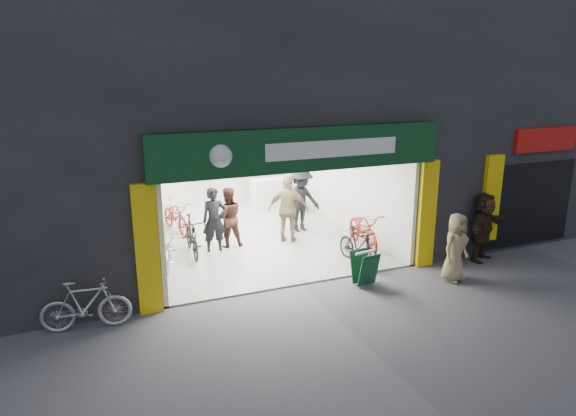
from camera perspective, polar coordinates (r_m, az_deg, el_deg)
ground at (r=11.51m, az=1.44°, el=-8.58°), size 60.00×60.00×0.00m
building at (r=15.51m, az=-3.04°, el=13.97°), size 17.00×10.27×8.00m
bike_left_front at (r=12.77m, az=-13.23°, el=-4.41°), size 0.87×1.77×0.89m
bike_left_midfront at (r=13.34m, az=-10.66°, el=-3.10°), size 0.58×1.73×1.03m
bike_left_midback at (r=15.37m, az=-12.37°, el=-0.95°), size 0.93×1.83×0.92m
bike_left_back at (r=15.54m, az=-12.50°, el=-0.69°), size 0.70×1.66×0.96m
bike_right_front at (r=12.61m, az=7.84°, el=-4.28°), size 0.63×1.59×0.93m
bike_right_mid at (r=13.71m, az=8.38°, el=-2.45°), size 1.03×2.08×1.04m
bike_right_back at (r=17.33m, az=1.19°, el=1.42°), size 0.57×1.73×1.02m
parked_bike at (r=10.19m, az=-21.55°, el=-10.02°), size 1.65×0.65×0.96m
customer_a at (r=13.37m, az=-8.20°, el=-1.37°), size 0.66×0.45×1.73m
customer_b at (r=13.70m, az=-6.71°, el=-1.07°), size 0.84×0.67×1.66m
customer_c at (r=14.88m, az=1.43°, el=0.84°), size 1.32×0.89×1.90m
customer_d at (r=13.93m, az=0.05°, el=-0.16°), size 1.20×0.96×1.90m
pedestrian_near at (r=12.07m, az=18.12°, el=-4.19°), size 0.89×0.72×1.58m
pedestrian_far at (r=13.57m, az=20.90°, el=-1.96°), size 1.68×1.12×1.74m
sandwich_board at (r=11.51m, az=8.49°, el=-6.51°), size 0.55×0.56×0.76m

